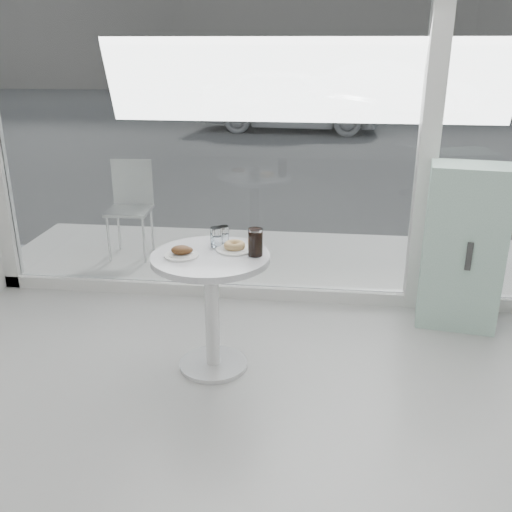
# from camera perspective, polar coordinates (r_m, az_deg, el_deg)

# --- Properties ---
(room_shell) EXTENTS (6.00, 6.00, 6.00)m
(room_shell) POSITION_cam_1_polar(r_m,az_deg,el_deg) (0.70, -5.85, 15.66)
(room_shell) COLOR white
(room_shell) RESTS_ON ground
(storefront) EXTENTS (5.00, 0.14, 3.00)m
(storefront) POSITION_cam_1_polar(r_m,az_deg,el_deg) (4.25, 6.01, 17.07)
(storefront) COLOR silver
(storefront) RESTS_ON ground
(main_table) EXTENTS (0.72, 0.72, 0.77)m
(main_table) POSITION_cam_1_polar(r_m,az_deg,el_deg) (3.51, -4.49, -3.23)
(main_table) COLOR silver
(main_table) RESTS_ON ground
(patio_deck) EXTENTS (5.60, 1.60, 0.05)m
(patio_deck) POSITION_cam_1_polar(r_m,az_deg,el_deg) (5.41, 4.74, -0.50)
(patio_deck) COLOR beige
(patio_deck) RESTS_ON ground
(street) EXTENTS (40.00, 24.00, 0.00)m
(street) POSITION_cam_1_polar(r_m,az_deg,el_deg) (17.36, 6.43, 13.97)
(street) COLOR #3C3C3C
(street) RESTS_ON ground
(mint_cabinet) EXTENTS (0.60, 0.44, 1.19)m
(mint_cabinet) POSITION_cam_1_polar(r_m,az_deg,el_deg) (4.33, 19.98, 0.85)
(mint_cabinet) COLOR #90B7A5
(mint_cabinet) RESTS_ON ground
(patio_chair) EXTENTS (0.41, 0.41, 0.89)m
(patio_chair) POSITION_cam_1_polar(r_m,az_deg,el_deg) (5.50, -12.41, 5.29)
(patio_chair) COLOR silver
(patio_chair) RESTS_ON patio_deck
(car_white) EXTENTS (4.30, 1.99, 1.43)m
(car_white) POSITION_cam_1_polar(r_m,az_deg,el_deg) (13.84, 3.56, 15.37)
(car_white) COLOR silver
(car_white) RESTS_ON street
(car_silver) EXTENTS (4.74, 2.26, 1.50)m
(car_silver) POSITION_cam_1_polar(r_m,az_deg,el_deg) (17.37, 13.68, 16.03)
(car_silver) COLOR #AFB2B7
(car_silver) RESTS_ON street
(plate_fritter) EXTENTS (0.20, 0.20, 0.07)m
(plate_fritter) POSITION_cam_1_polar(r_m,az_deg,el_deg) (3.41, -7.41, 0.38)
(plate_fritter) COLOR silver
(plate_fritter) RESTS_ON main_table
(plate_donut) EXTENTS (0.23, 0.23, 0.05)m
(plate_donut) POSITION_cam_1_polar(r_m,az_deg,el_deg) (3.49, -2.16, 0.90)
(plate_donut) COLOR silver
(plate_donut) RESTS_ON main_table
(water_tumbler_a) EXTENTS (0.08, 0.08, 0.12)m
(water_tumbler_a) POSITION_cam_1_polar(r_m,az_deg,el_deg) (3.54, -3.98, 1.78)
(water_tumbler_a) COLOR white
(water_tumbler_a) RESTS_ON main_table
(water_tumbler_b) EXTENTS (0.07, 0.07, 0.11)m
(water_tumbler_b) POSITION_cam_1_polar(r_m,az_deg,el_deg) (3.61, -3.25, 2.06)
(water_tumbler_b) COLOR white
(water_tumbler_b) RESTS_ON main_table
(cola_glass) EXTENTS (0.09, 0.09, 0.17)m
(cola_glass) POSITION_cam_1_polar(r_m,az_deg,el_deg) (3.38, -0.06, 1.34)
(cola_glass) COLOR white
(cola_glass) RESTS_ON main_table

